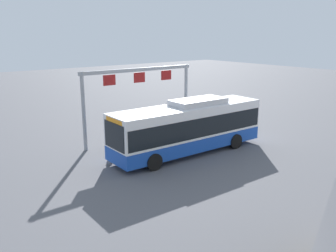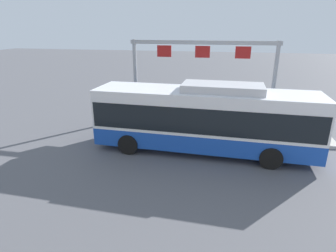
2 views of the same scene
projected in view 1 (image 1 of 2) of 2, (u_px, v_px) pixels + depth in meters
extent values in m
plane|color=#56565B|center=(188.00, 153.00, 23.39)|extent=(120.00, 120.00, 0.00)
cube|color=#B2ADA3|center=(181.00, 136.00, 26.77)|extent=(10.00, 2.80, 0.16)
cube|color=#1947AD|center=(188.00, 141.00, 23.20)|extent=(10.71, 2.74, 0.85)
cube|color=silver|center=(189.00, 121.00, 22.85)|extent=(10.71, 2.74, 1.90)
cube|color=black|center=(189.00, 124.00, 22.90)|extent=(10.50, 2.77, 1.20)
cube|color=black|center=(114.00, 136.00, 19.76)|extent=(0.09, 2.13, 1.50)
cube|color=#B7B7BC|center=(198.00, 102.00, 23.04)|extent=(3.77, 1.83, 0.36)
cube|color=orange|center=(115.00, 121.00, 19.59)|extent=(0.16, 1.75, 0.28)
cylinder|color=black|center=(154.00, 162.00, 20.29)|extent=(1.01, 0.32, 1.00)
cylinder|color=black|center=(132.00, 151.00, 22.14)|extent=(1.01, 0.32, 1.00)
cylinder|color=black|center=(235.00, 141.00, 24.16)|extent=(1.01, 0.32, 1.00)
cylinder|color=black|center=(211.00, 133.00, 26.02)|extent=(1.01, 0.32, 1.00)
cylinder|color=gray|center=(115.00, 145.00, 23.55)|extent=(0.37, 0.37, 0.85)
cylinder|color=black|center=(115.00, 135.00, 23.36)|extent=(0.45, 0.45, 0.60)
sphere|color=brown|center=(115.00, 128.00, 23.26)|extent=(0.22, 0.22, 0.22)
cube|color=#4C8447|center=(115.00, 133.00, 23.60)|extent=(0.33, 0.28, 0.40)
cylinder|color=gray|center=(131.00, 143.00, 23.55)|extent=(0.29, 0.29, 0.85)
cylinder|color=#476B4C|center=(131.00, 132.00, 23.36)|extent=(0.35, 0.35, 0.60)
sphere|color=tan|center=(131.00, 126.00, 23.26)|extent=(0.22, 0.22, 0.22)
cube|color=#4C8447|center=(129.00, 131.00, 23.56)|extent=(0.29, 0.19, 0.40)
cylinder|color=gray|center=(186.00, 97.00, 28.50)|extent=(0.24, 0.24, 5.20)
cylinder|color=gray|center=(84.00, 112.00, 23.26)|extent=(0.24, 0.24, 5.20)
cube|color=gray|center=(139.00, 70.00, 25.26)|extent=(9.14, 0.20, 0.24)
cube|color=maroon|center=(166.00, 75.00, 26.84)|extent=(0.90, 0.08, 0.70)
cube|color=maroon|center=(139.00, 77.00, 25.40)|extent=(0.90, 0.08, 0.70)
cube|color=maroon|center=(109.00, 80.00, 23.96)|extent=(0.90, 0.08, 0.70)
cylinder|color=#2D5133|center=(213.00, 121.00, 29.24)|extent=(0.52, 0.52, 0.90)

